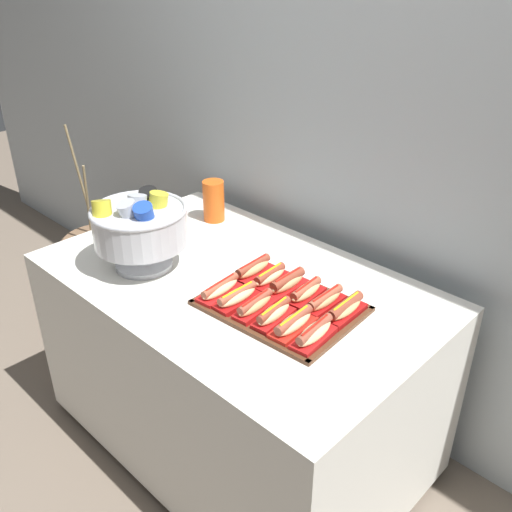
% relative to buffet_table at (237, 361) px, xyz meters
% --- Properties ---
extents(ground_plane, '(10.00, 10.00, 0.00)m').
position_rel_buffet_table_xyz_m(ground_plane, '(0.00, 0.00, -0.40)').
color(ground_plane, '#7A6B5B').
extents(back_wall, '(6.00, 0.10, 2.60)m').
position_rel_buffet_table_xyz_m(back_wall, '(0.00, 0.56, 0.90)').
color(back_wall, '#B2BCC1').
rests_on(back_wall, ground_plane).
extents(buffet_table, '(1.40, 0.86, 0.77)m').
position_rel_buffet_table_xyz_m(buffet_table, '(0.00, 0.00, 0.00)').
color(buffet_table, white).
rests_on(buffet_table, ground_plane).
extents(floor_vase, '(0.48, 0.48, 1.05)m').
position_rel_buffet_table_xyz_m(floor_vase, '(-1.15, 0.12, -0.17)').
color(floor_vase, brown).
rests_on(floor_vase, ground_plane).
extents(serving_tray, '(0.50, 0.39, 0.01)m').
position_rel_buffet_table_xyz_m(serving_tray, '(0.23, -0.02, 0.37)').
color(serving_tray, '#56331E').
rests_on(serving_tray, buffet_table).
extents(hot_dog_0, '(0.08, 0.18, 0.06)m').
position_rel_buffet_table_xyz_m(hot_dog_0, '(0.05, -0.12, 0.40)').
color(hot_dog_0, red).
rests_on(hot_dog_0, serving_tray).
extents(hot_dog_1, '(0.07, 0.17, 0.06)m').
position_rel_buffet_table_xyz_m(hot_dog_1, '(0.12, -0.11, 0.40)').
color(hot_dog_1, '#B21414').
rests_on(hot_dog_1, serving_tray).
extents(hot_dog_2, '(0.07, 0.17, 0.06)m').
position_rel_buffet_table_xyz_m(hot_dog_2, '(0.20, -0.11, 0.40)').
color(hot_dog_2, red).
rests_on(hot_dog_2, serving_tray).
extents(hot_dog_3, '(0.08, 0.16, 0.06)m').
position_rel_buffet_table_xyz_m(hot_dog_3, '(0.27, -0.10, 0.40)').
color(hot_dog_3, red).
rests_on(hot_dog_3, serving_tray).
extents(hot_dog_4, '(0.08, 0.17, 0.06)m').
position_rel_buffet_table_xyz_m(hot_dog_4, '(0.35, -0.10, 0.40)').
color(hot_dog_4, red).
rests_on(hot_dog_4, serving_tray).
extents(hot_dog_5, '(0.08, 0.17, 0.06)m').
position_rel_buffet_table_xyz_m(hot_dog_5, '(0.42, -0.09, 0.40)').
color(hot_dog_5, red).
rests_on(hot_dog_5, serving_tray).
extents(hot_dog_6, '(0.08, 0.17, 0.06)m').
position_rel_buffet_table_xyz_m(hot_dog_6, '(0.04, 0.05, 0.40)').
color(hot_dog_6, red).
rests_on(hot_dog_6, serving_tray).
extents(hot_dog_7, '(0.07, 0.16, 0.06)m').
position_rel_buffet_table_xyz_m(hot_dog_7, '(0.11, 0.05, 0.40)').
color(hot_dog_7, '#B21414').
rests_on(hot_dog_7, serving_tray).
extents(hot_dog_8, '(0.06, 0.17, 0.07)m').
position_rel_buffet_table_xyz_m(hot_dog_8, '(0.19, 0.06, 0.40)').
color(hot_dog_8, red).
rests_on(hot_dog_8, serving_tray).
extents(hot_dog_9, '(0.08, 0.16, 0.06)m').
position_rel_buffet_table_xyz_m(hot_dog_9, '(0.26, 0.06, 0.40)').
color(hot_dog_9, '#B21414').
rests_on(hot_dog_9, serving_tray).
extents(hot_dog_10, '(0.06, 0.17, 0.06)m').
position_rel_buffet_table_xyz_m(hot_dog_10, '(0.34, 0.07, 0.40)').
color(hot_dog_10, '#B21414').
rests_on(hot_dog_10, serving_tray).
extents(hot_dog_11, '(0.07, 0.17, 0.06)m').
position_rel_buffet_table_xyz_m(hot_dog_11, '(0.41, 0.07, 0.40)').
color(hot_dog_11, '#B21414').
rests_on(hot_dog_11, serving_tray).
extents(punch_bowl, '(0.34, 0.34, 0.28)m').
position_rel_buffet_table_xyz_m(punch_bowl, '(-0.30, -0.17, 0.53)').
color(punch_bowl, silver).
rests_on(punch_bowl, buffet_table).
extents(cup_stack, '(0.09, 0.09, 0.17)m').
position_rel_buffet_table_xyz_m(cup_stack, '(-0.41, 0.28, 0.45)').
color(cup_stack, '#EA5B19').
rests_on(cup_stack, buffet_table).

